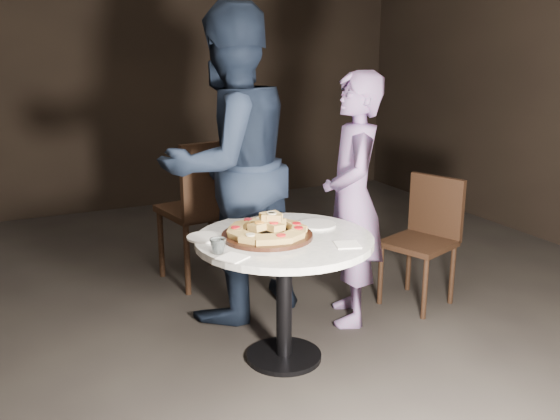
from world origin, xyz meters
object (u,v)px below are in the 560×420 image
object	(u,v)px
table	(284,260)
chair_far	(206,202)
chair_right	(426,231)
diner_teal	(353,200)
serving_board	(267,236)
water_glass	(218,246)
diner_navy	(229,166)
focaccia_pile	(268,228)

from	to	relation	value
table	chair_far	world-z (taller)	chair_far
chair_right	diner_teal	world-z (taller)	diner_teal
serving_board	water_glass	world-z (taller)	water_glass
serving_board	diner_teal	xyz separation A→B (m)	(0.67, 0.26, 0.05)
serving_board	water_glass	bearing A→B (deg)	-158.52
serving_board	chair_right	size ratio (longest dim) A/B	0.57
table	water_glass	bearing A→B (deg)	-166.35
chair_right	table	bearing A→B (deg)	-94.96
water_glass	diner_navy	size ratio (longest dim) A/B	0.04
chair_far	diner_teal	world-z (taller)	diner_teal
diner_navy	diner_teal	size ratio (longest dim) A/B	1.25
table	focaccia_pile	xyz separation A→B (m)	(-0.08, 0.03, 0.18)
focaccia_pile	chair_right	bearing A→B (deg)	13.13
chair_far	chair_right	xyz separation A→B (m)	(1.19, -0.88, -0.12)
serving_board	diner_navy	xyz separation A→B (m)	(0.05, 0.66, 0.24)
diner_navy	focaccia_pile	bearing A→B (deg)	69.26
serving_board	chair_right	xyz separation A→B (m)	(1.25, 0.29, -0.23)
focaccia_pile	table	bearing A→B (deg)	-18.76
serving_board	diner_navy	bearing A→B (deg)	85.56
table	focaccia_pile	world-z (taller)	focaccia_pile
serving_board	water_glass	size ratio (longest dim) A/B	5.93
table	water_glass	size ratio (longest dim) A/B	12.78
serving_board	water_glass	distance (m)	0.33
water_glass	chair_far	size ratio (longest dim) A/B	0.08
chair_far	diner_navy	distance (m)	0.63
chair_right	diner_teal	bearing A→B (deg)	-107.30
diner_navy	diner_teal	distance (m)	0.76
diner_teal	diner_navy	bearing A→B (deg)	-97.85
chair_far	diner_navy	bearing A→B (deg)	78.41
serving_board	diner_teal	size ratio (longest dim) A/B	0.31
table	diner_teal	distance (m)	0.68
table	focaccia_pile	distance (m)	0.20
serving_board	diner_teal	world-z (taller)	diner_teal
table	chair_right	xyz separation A→B (m)	(1.17, 0.32, -0.09)
table	serving_board	bearing A→B (deg)	162.49
diner_teal	chair_far	bearing A→B (deg)	-122.12
serving_board	chair_far	bearing A→B (deg)	86.66
water_glass	chair_right	xyz separation A→B (m)	(1.56, 0.41, -0.25)
focaccia_pile	diner_navy	size ratio (longest dim) A/B	0.22
chair_far	diner_navy	size ratio (longest dim) A/B	0.55
water_glass	diner_navy	xyz separation A→B (m)	(0.36, 0.78, 0.21)
chair_right	serving_board	bearing A→B (deg)	-97.07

